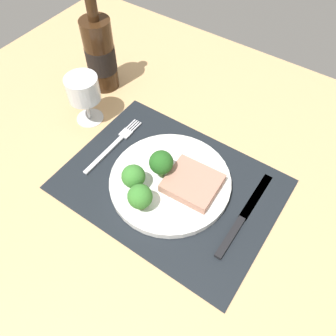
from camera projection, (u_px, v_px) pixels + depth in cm
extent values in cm
cube|color=tan|center=(170.00, 188.00, 74.92)|extent=(140.00, 110.00, 3.00)
cube|color=black|center=(170.00, 184.00, 73.60)|extent=(45.02, 33.20, 0.30)
cylinder|color=white|center=(170.00, 181.00, 72.84)|extent=(25.83, 25.83, 1.60)
cube|color=tan|center=(192.00, 183.00, 70.38)|extent=(11.18, 10.21, 2.07)
cylinder|color=#5B8942|center=(161.00, 173.00, 71.97)|extent=(1.26, 1.26, 2.09)
sphere|color=#235B1E|center=(160.00, 163.00, 69.42)|extent=(5.04, 5.04, 5.04)
cylinder|color=#5B8942|center=(141.00, 204.00, 67.71)|extent=(1.95, 1.95, 1.49)
sphere|color=#387A2D|center=(140.00, 197.00, 65.43)|extent=(4.93, 4.93, 4.93)
cylinder|color=#6B994C|center=(134.00, 184.00, 70.68)|extent=(1.30, 1.30, 1.36)
sphere|color=#387A2D|center=(133.00, 176.00, 68.48)|extent=(4.86, 4.86, 4.86)
cube|color=silver|center=(104.00, 154.00, 78.00)|extent=(1.00, 13.00, 0.50)
cube|color=silver|center=(126.00, 133.00, 81.84)|extent=(2.40, 2.60, 0.40)
cube|color=silver|center=(131.00, 124.00, 83.67)|extent=(0.30, 3.60, 0.35)
cube|color=silver|center=(133.00, 125.00, 83.47)|extent=(0.30, 3.60, 0.35)
cube|color=silver|center=(135.00, 126.00, 83.26)|extent=(0.30, 3.60, 0.35)
cube|color=silver|center=(137.00, 127.00, 83.06)|extent=(0.30, 3.60, 0.35)
cube|color=black|center=(230.00, 237.00, 65.60)|extent=(1.40, 10.00, 0.80)
cube|color=silver|center=(256.00, 196.00, 71.46)|extent=(1.80, 13.00, 0.30)
cylinder|color=#331E0F|center=(100.00, 55.00, 85.82)|extent=(7.41, 7.41, 18.70)
cylinder|color=black|center=(101.00, 58.00, 86.57)|extent=(7.56, 7.56, 6.55)
cylinder|color=#331E0F|center=(91.00, 6.00, 75.60)|extent=(2.54, 2.54, 6.78)
cylinder|color=silver|center=(90.00, 118.00, 85.50)|extent=(6.64, 6.64, 0.40)
cylinder|color=silver|center=(88.00, 108.00, 82.86)|extent=(0.80, 0.80, 6.18)
cylinder|color=silver|center=(83.00, 89.00, 78.07)|extent=(7.64, 7.64, 5.79)
cylinder|color=tan|center=(84.00, 95.00, 79.48)|extent=(6.72, 6.72, 2.26)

